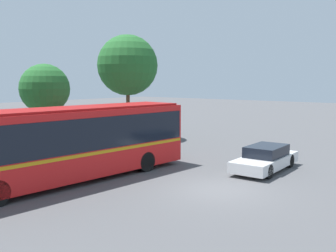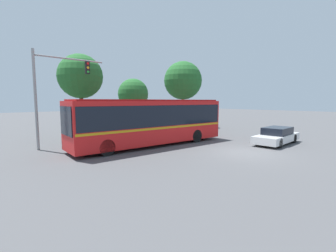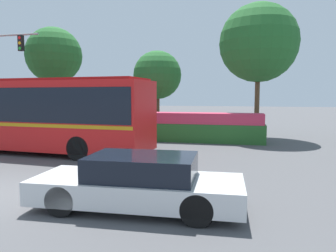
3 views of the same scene
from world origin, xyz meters
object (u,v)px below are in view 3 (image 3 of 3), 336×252
Objects in this scene: city_bus at (27,111)px; street_tree_right at (259,43)px; street_tree_centre at (157,75)px; street_tree_left at (54,56)px; sedan_foreground at (139,183)px.

street_tree_right is (10.59, 7.21, 3.83)m from city_bus.
street_tree_left is at bearing -162.73° from street_tree_centre.
sedan_foreground is (7.40, -5.87, -1.30)m from city_bus.
street_tree_right is (3.19, 13.08, 5.13)m from sedan_foreground.
street_tree_centre is (6.59, 2.05, -1.26)m from street_tree_left.
street_tree_right reaches higher than sedan_foreground.
city_bus is 9.49m from street_tree_centre.
street_tree_centre is at bearing -111.93° from city_bus.
city_bus is 9.53m from sedan_foreground.
street_tree_right is at bearing -106.37° from sedan_foreground.
street_tree_left is 1.26× the size of street_tree_centre.
street_tree_right is (6.59, -1.14, 1.74)m from street_tree_centre.
street_tree_left is (-2.59, 6.30, 3.36)m from city_bus.
city_bus is at bearing -115.60° from street_tree_centre.
street_tree_right is at bearing -9.81° from street_tree_centre.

